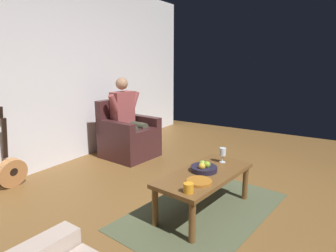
# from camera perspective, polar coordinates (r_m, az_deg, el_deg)

# --- Properties ---
(ground_plane) EXTENTS (7.12, 7.12, 0.00)m
(ground_plane) POSITION_cam_1_polar(r_m,az_deg,el_deg) (3.29, 13.94, -15.34)
(ground_plane) COLOR brown
(wall_back) EXTENTS (6.34, 0.06, 2.73)m
(wall_back) POSITION_cam_1_polar(r_m,az_deg,el_deg) (4.56, -20.57, 9.92)
(wall_back) COLOR silver
(wall_back) RESTS_ON ground
(rug) EXTENTS (1.96, 1.34, 0.01)m
(rug) POSITION_cam_1_polar(r_m,az_deg,el_deg) (3.18, 6.96, -16.00)
(rug) COLOR #495036
(rug) RESTS_ON ground
(armchair) EXTENTS (0.79, 0.80, 0.91)m
(armchair) POSITION_cam_1_polar(r_m,az_deg,el_deg) (4.73, -7.81, -2.12)
(armchair) COLOR #3E1F21
(armchair) RESTS_ON ground
(person_seated) EXTENTS (0.65, 0.56, 1.26)m
(person_seated) POSITION_cam_1_polar(r_m,az_deg,el_deg) (4.65, -7.92, 2.04)
(person_seated) COLOR #954443
(person_seated) RESTS_ON ground
(coffee_table) EXTENTS (1.19, 0.66, 0.42)m
(coffee_table) POSITION_cam_1_polar(r_m,az_deg,el_deg) (3.02, 7.14, -10.08)
(coffee_table) COLOR brown
(coffee_table) RESTS_ON ground
(guitar) EXTENTS (0.36, 0.20, 0.99)m
(guitar) POSITION_cam_1_polar(r_m,az_deg,el_deg) (4.08, -28.24, -7.52)
(guitar) COLOR #B97B46
(guitar) RESTS_ON ground
(wine_glass_near) EXTENTS (0.07, 0.07, 0.17)m
(wine_glass_near) POSITION_cam_1_polar(r_m,az_deg,el_deg) (3.29, 10.59, -5.13)
(wine_glass_near) COLOR silver
(wine_glass_near) RESTS_ON coffee_table
(fruit_bowl) EXTENTS (0.27, 0.27, 0.11)m
(fruit_bowl) POSITION_cam_1_polar(r_m,az_deg,el_deg) (3.03, 7.00, -8.10)
(fruit_bowl) COLOR #201C2D
(fruit_bowl) RESTS_ON coffee_table
(decorative_dish) EXTENTS (0.24, 0.24, 0.02)m
(decorative_dish) POSITION_cam_1_polar(r_m,az_deg,el_deg) (2.77, 6.08, -10.70)
(decorative_dish) COLOR #AF6A23
(decorative_dish) RESTS_ON coffee_table
(candle_jar) EXTENTS (0.09, 0.09, 0.08)m
(candle_jar) POSITION_cam_1_polar(r_m,az_deg,el_deg) (2.56, 4.00, -11.94)
(candle_jar) COLOR orange
(candle_jar) RESTS_ON coffee_table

